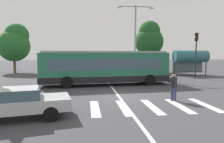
# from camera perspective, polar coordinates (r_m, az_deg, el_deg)

# --- Properties ---
(ground_plane) EXTENTS (160.00, 160.00, 0.00)m
(ground_plane) POSITION_cam_1_polar(r_m,az_deg,el_deg) (14.14, 3.37, -6.64)
(ground_plane) COLOR #3D3D42
(city_transit_bus) EXTENTS (11.62, 3.47, 3.06)m
(city_transit_bus) POSITION_cam_1_polar(r_m,az_deg,el_deg) (18.71, -1.88, 1.12)
(city_transit_bus) COLOR black
(city_transit_bus) RESTS_ON ground_plane
(pedestrian_crossing_street) EXTENTS (0.47, 0.46, 1.72)m
(pedestrian_crossing_street) POSITION_cam_1_polar(r_m,az_deg,el_deg) (12.97, 16.56, -3.55)
(pedestrian_crossing_street) COLOR #333856
(pedestrian_crossing_street) RESTS_ON ground_plane
(foreground_sedan) EXTENTS (4.76, 2.64, 1.35)m
(foreground_sedan) POSITION_cam_1_polar(r_m,az_deg,el_deg) (9.97, -24.89, -7.52)
(foreground_sedan) COLOR black
(foreground_sedan) RESTS_ON ground_plane
(parked_car_black) EXTENTS (2.23, 4.65, 1.35)m
(parked_car_black) POSITION_cam_1_polar(r_m,az_deg,el_deg) (29.68, -9.68, 0.89)
(parked_car_black) COLOR black
(parked_car_black) RESTS_ON ground_plane
(parked_car_silver) EXTENTS (1.94, 4.54, 1.35)m
(parked_car_silver) POSITION_cam_1_polar(r_m,az_deg,el_deg) (29.28, -4.66, 0.89)
(parked_car_silver) COLOR black
(parked_car_silver) RESTS_ON ground_plane
(parked_car_white) EXTENTS (1.95, 4.54, 1.35)m
(parked_car_white) POSITION_cam_1_polar(r_m,az_deg,el_deg) (29.61, 1.03, 0.95)
(parked_car_white) COLOR black
(parked_car_white) RESTS_ON ground_plane
(parked_car_charcoal) EXTENTS (2.26, 4.66, 1.35)m
(parked_car_charcoal) POSITION_cam_1_polar(r_m,az_deg,el_deg) (29.94, 5.77, 0.97)
(parked_car_charcoal) COLOR black
(parked_car_charcoal) RESTS_ON ground_plane
(parked_car_teal) EXTENTS (2.01, 4.57, 1.35)m
(parked_car_teal) POSITION_cam_1_polar(r_m,az_deg,el_deg) (31.15, 10.78, 1.06)
(parked_car_teal) COLOR black
(parked_car_teal) RESTS_ON ground_plane
(traffic_light_far_corner) EXTENTS (0.33, 0.32, 5.16)m
(traffic_light_far_corner) POSITION_cam_1_polar(r_m,az_deg,el_deg) (25.52, 22.07, 5.94)
(traffic_light_far_corner) COLOR #28282B
(traffic_light_far_corner) RESTS_ON ground_plane
(bus_stop_shelter) EXTENTS (4.47, 1.54, 3.25)m
(bus_stop_shelter) POSITION_cam_1_polar(r_m,az_deg,el_deg) (28.88, 20.75, 3.81)
(bus_stop_shelter) COLOR #28282B
(bus_stop_shelter) RESTS_ON ground_plane
(twin_arm_street_lamp) EXTENTS (4.44, 0.32, 8.39)m
(twin_arm_street_lamp) POSITION_cam_1_polar(r_m,az_deg,el_deg) (24.74, 6.41, 10.42)
(twin_arm_street_lamp) COLOR #939399
(twin_arm_street_lamp) RESTS_ON ground_plane
(background_tree_left) EXTENTS (4.57, 4.57, 7.26)m
(background_tree_left) POSITION_cam_1_polar(r_m,az_deg,el_deg) (33.95, -25.12, 7.16)
(background_tree_left) COLOR brown
(background_tree_left) RESTS_ON ground_plane
(background_tree_right) EXTENTS (4.39, 4.39, 7.84)m
(background_tree_right) POSITION_cam_1_polar(r_m,az_deg,el_deg) (32.92, 10.16, 8.84)
(background_tree_right) COLOR brown
(background_tree_right) RESTS_ON ground_plane
(crosswalk_painted_stripes) EXTENTS (6.54, 3.20, 0.01)m
(crosswalk_painted_stripes) POSITION_cam_1_polar(r_m,az_deg,el_deg) (11.50, 10.89, -9.41)
(crosswalk_painted_stripes) COLOR silver
(crosswalk_painted_stripes) RESTS_ON ground_plane
(lane_center_line) EXTENTS (0.16, 24.00, 0.01)m
(lane_center_line) POSITION_cam_1_polar(r_m,az_deg,el_deg) (16.02, 0.67, -5.24)
(lane_center_line) COLOR silver
(lane_center_line) RESTS_ON ground_plane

